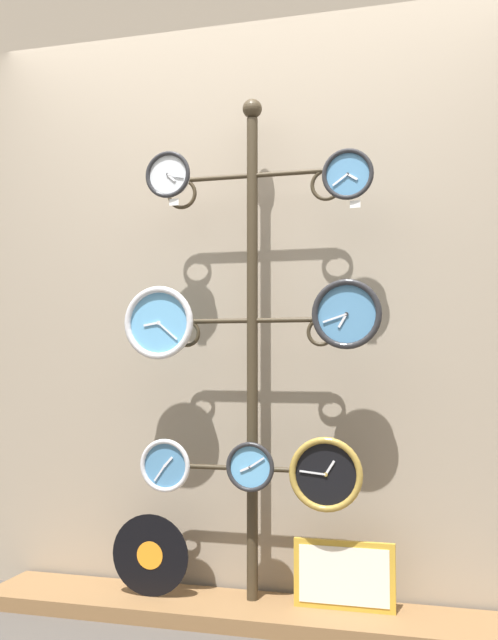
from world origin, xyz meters
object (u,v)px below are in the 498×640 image
clock_top_left (168,175)px  clock_bottom_right (326,474)px  display_stand (252,408)px  clock_bottom_left (166,465)px  clock_middle_left (159,323)px  clock_bottom_center (251,467)px  picture_frame (344,575)px  clock_middle_right (347,314)px  vinyl_record (150,555)px  clock_top_right (348,175)px

clock_top_left → clock_bottom_right: size_ratio=0.68×
display_stand → clock_bottom_left: size_ratio=9.84×
display_stand → clock_middle_left: (-0.37, -0.09, 0.35)m
display_stand → clock_bottom_left: bearing=-161.4°
clock_top_left → clock_middle_left: bearing=160.0°
clock_top_left → clock_middle_left: 0.61m
clock_bottom_center → picture_frame: bearing=11.7°
display_stand → picture_frame: 0.73m
clock_middle_left → display_stand: bearing=13.8°
clock_top_left → clock_bottom_left: clock_top_left is taller
clock_middle_right → picture_frame: bearing=110.8°
clock_top_left → clock_middle_left: clock_top_left is taller
picture_frame → vinyl_record: bearing=-176.5°
clock_top_right → picture_frame: (-0.03, 0.06, -1.54)m
clock_middle_right → clock_bottom_right: clock_middle_right is taller
clock_bottom_left → clock_bottom_center: (0.35, 0.01, 0.01)m
clock_top_right → clock_bottom_left: size_ratio=0.95×
clock_bottom_right → clock_bottom_left: bearing=-178.5°
display_stand → clock_bottom_center: 0.24m
clock_middle_right → picture_frame: (-0.03, 0.07, -1.00)m
clock_top_left → clock_bottom_center: clock_top_left is taller
clock_middle_left → clock_bottom_center: clock_middle_left is taller
clock_bottom_left → vinyl_record: 0.38m
clock_bottom_right → picture_frame: clock_bottom_right is taller
display_stand → clock_top_left: (-0.33, -0.11, 0.95)m
clock_middle_right → picture_frame: size_ratio=0.69×
clock_bottom_right → clock_top_left: bearing=-178.9°
clock_bottom_left → clock_middle_right: bearing=0.9°
clock_top_right → picture_frame: 1.54m
display_stand → clock_top_left: bearing=-162.0°
display_stand → vinyl_record: size_ratio=6.36×
clock_bottom_left → picture_frame: (0.70, 0.08, -0.40)m
clock_bottom_left → vinyl_record: bearing=155.3°
clock_top_right → clock_bottom_center: (-0.39, -0.01, -1.13)m
clock_bottom_left → clock_bottom_right: bearing=1.5°
display_stand → clock_bottom_right: bearing=-16.6°
clock_bottom_center → clock_top_right: bearing=2.1°
clock_middle_right → clock_bottom_left: clock_middle_right is taller
clock_top_right → clock_middle_left: (-0.78, -0.01, -0.56)m
clock_top_right → clock_top_left: bearing=-178.4°
display_stand → clock_top_right: 1.00m
clock_top_right → clock_middle_left: size_ratio=0.67×
clock_bottom_center → vinyl_record: 0.57m
clock_middle_right → clock_top_left: bearing=-179.5°
clock_middle_left → clock_bottom_center: size_ratio=1.55×
clock_top_left → clock_top_right: 0.74m
clock_top_left → clock_top_right: size_ratio=0.97×
clock_bottom_right → picture_frame: bearing=50.0°
clock_bottom_left → clock_bottom_right: size_ratio=0.75×
vinyl_record → clock_middle_right: bearing=-1.8°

